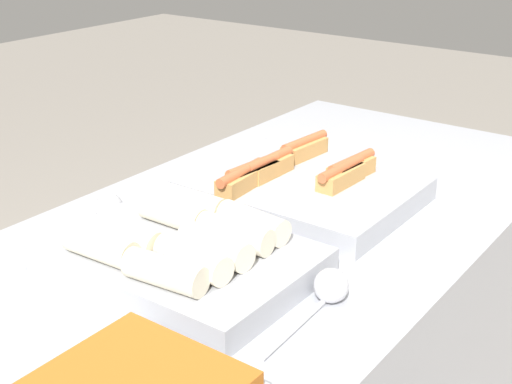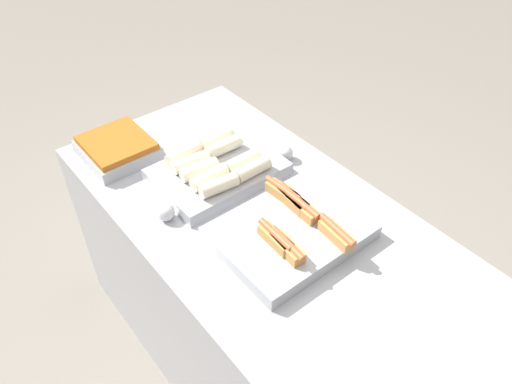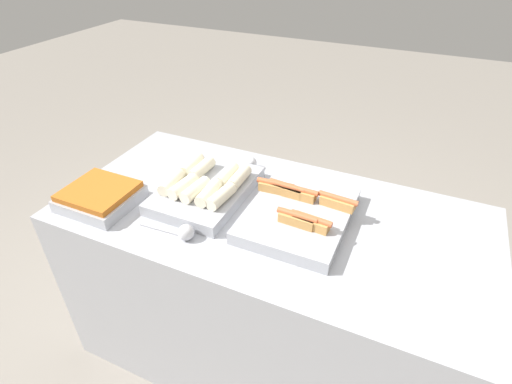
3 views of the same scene
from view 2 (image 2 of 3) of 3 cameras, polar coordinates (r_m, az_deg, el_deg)
ground_plane at (r=2.39m, az=1.02°, el=-18.03°), size 12.00×12.00×0.00m
counter at (r=2.03m, az=1.17°, el=-11.84°), size 1.68×0.82×0.86m
tray_hotdogs at (r=1.62m, az=4.02°, el=-4.39°), size 0.40×0.47×0.10m
tray_wraps at (r=1.85m, az=-4.46°, el=2.64°), size 0.32×0.46×0.10m
tray_side_front at (r=2.03m, az=-15.55°, el=4.86°), size 0.28×0.26×0.07m
serving_spoon_near at (r=1.72m, az=-10.38°, el=-2.22°), size 0.23×0.06×0.06m
serving_spoon_far at (r=1.95m, az=3.18°, el=4.52°), size 0.24×0.06×0.06m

